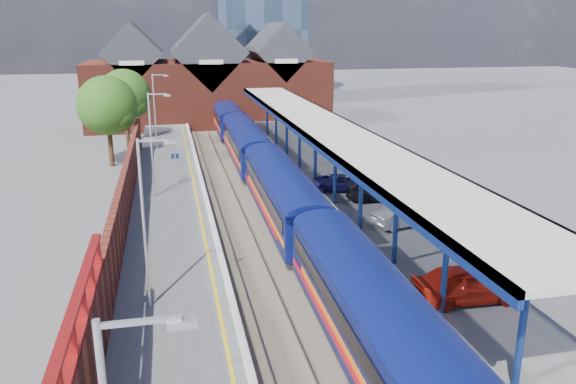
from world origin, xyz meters
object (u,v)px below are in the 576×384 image
train (261,162)px  parked_car_dark (378,191)px  parked_car_red (466,284)px  parked_car_blue (343,183)px  parked_car_silver (404,215)px  lamp_post_b (147,214)px  lamp_post_c (153,139)px  lamp_post_d (156,107)px  platform_sign (175,165)px

train → parked_car_dark: size_ratio=15.36×
parked_car_red → parked_car_blue: bearing=1.6°
parked_car_red → parked_car_silver: bearing=-6.1°
lamp_post_b → parked_car_blue: size_ratio=1.75×
lamp_post_c → lamp_post_b: bearing=-90.0°
parked_car_red → lamp_post_d: bearing=22.1°
lamp_post_b → lamp_post_c: same height
parked_car_silver → parked_car_dark: bearing=-19.5°
train → lamp_post_b: lamp_post_b is taller
train → parked_car_dark: 10.20m
platform_sign → parked_car_red: size_ratio=0.55×
lamp_post_b → platform_sign: (1.36, 18.00, -2.30)m
platform_sign → parked_car_dark: bearing=-24.4°
train → lamp_post_d: bearing=122.9°
platform_sign → parked_car_blue: size_ratio=0.62×
parked_car_red → lamp_post_b: bearing=81.6°
train → parked_car_blue: 7.11m
train → parked_car_silver: train is taller
lamp_post_d → lamp_post_b: bearing=-90.0°
parked_car_red → parked_car_dark: parked_car_red is taller
lamp_post_d → parked_car_dark: bearing=-54.1°
parked_car_blue → lamp_post_d: bearing=52.1°
lamp_post_d → parked_car_silver: (14.03, -25.04, -3.34)m
lamp_post_c → parked_car_blue: 13.30m
lamp_post_c → platform_sign: lamp_post_c is taller
parked_car_silver → parked_car_blue: size_ratio=0.99×
parked_car_silver → parked_car_blue: bearing=-6.3°
train → parked_car_silver: size_ratio=16.62×
lamp_post_b → parked_car_silver: size_ratio=1.76×
lamp_post_c → platform_sign: 3.34m
lamp_post_c → train: bearing=26.3°
parked_car_dark → parked_car_silver: bearing=178.9°
train → lamp_post_c: size_ratio=9.42×
lamp_post_b → platform_sign: 18.20m
parked_car_dark → lamp_post_c: bearing=78.1°
lamp_post_c → parked_car_blue: bearing=-5.4°
lamp_post_d → parked_car_silver: 28.90m
lamp_post_c → parked_car_dark: 15.31m
parked_car_dark → lamp_post_b: bearing=133.2°
train → platform_sign: bearing=-163.9°
lamp_post_d → parked_car_blue: size_ratio=1.75×
parked_car_dark → parked_car_blue: bearing=34.2°
train → parked_car_red: 22.69m
lamp_post_d → platform_sign: bearing=-84.4°
lamp_post_c → parked_car_silver: size_ratio=1.76×
train → lamp_post_c: lamp_post_c is taller
lamp_post_c → parked_car_dark: lamp_post_c is taller
parked_car_silver → lamp_post_c: bearing=42.0°
train → parked_car_dark: train is taller
lamp_post_c → lamp_post_d: size_ratio=1.00×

